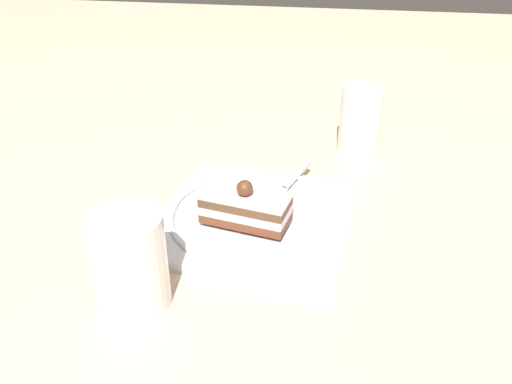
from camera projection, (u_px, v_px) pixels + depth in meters
ground_plane at (236, 222)px, 0.71m from camera, size 2.40×2.40×0.00m
dessert_plate at (256, 219)px, 0.70m from camera, size 0.26×0.26×0.02m
cake_slice at (246, 207)px, 0.67m from camera, size 0.07×0.12×0.06m
fork at (289, 183)px, 0.75m from camera, size 0.12×0.05×0.00m
drink_glass_near at (130, 267)px, 0.56m from camera, size 0.08×0.08×0.11m
drink_glass_far at (360, 124)px, 0.86m from camera, size 0.06×0.06×0.11m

